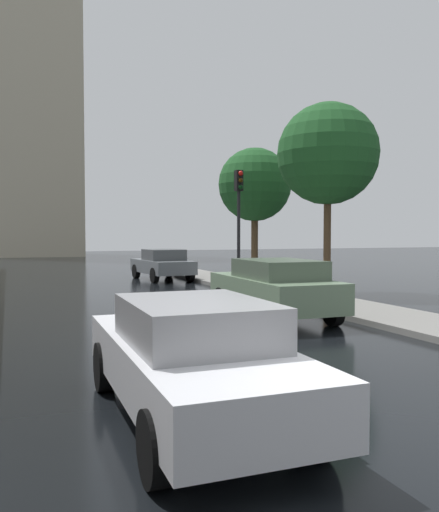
{
  "coord_description": "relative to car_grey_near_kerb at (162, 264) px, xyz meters",
  "views": [
    {
      "loc": [
        -3.47,
        -4.07,
        2.08
      ],
      "look_at": [
        0.81,
        6.65,
        1.59
      ],
      "focal_mm": 37.14,
      "sensor_mm": 36.0,
      "label": 1
    }
  ],
  "objects": [
    {
      "name": "distant_tower",
      "position": [
        -4.29,
        30.0,
        16.03
      ],
      "size": [
        9.37,
        8.77,
        36.18
      ],
      "color": "#B2A88E",
      "rests_on": "ground"
    },
    {
      "name": "street_tree_near",
      "position": [
        3.84,
        -7.37,
        4.1
      ],
      "size": [
        3.49,
        3.49,
        6.58
      ],
      "color": "#4C3823",
      "rests_on": "ground"
    },
    {
      "name": "ground",
      "position": [
        -2.97,
        -18.94,
        -0.71
      ],
      "size": [
        120.0,
        120.0,
        0.0
      ],
      "primitive_type": "plane",
      "color": "black"
    },
    {
      "name": "car_green_mid_road",
      "position": [
        -0.44,
        -11.59,
        0.07
      ],
      "size": [
        1.97,
        4.33,
        1.46
      ],
      "rotation": [
        0.0,
        0.0,
        -0.03
      ],
      "color": "slate",
      "rests_on": "ground"
    },
    {
      "name": "traffic_light",
      "position": [
        1.37,
        -5.39,
        2.37
      ],
      "size": [
        0.26,
        0.39,
        4.24
      ],
      "color": "black",
      "rests_on": "sidewalk_strip"
    },
    {
      "name": "car_white_far_ahead",
      "position": [
        -4.57,
        -17.49,
        -0.0
      ],
      "size": [
        1.77,
        4.33,
        1.36
      ],
      "rotation": [
        0.0,
        0.0,
        3.12
      ],
      "color": "silver",
      "rests_on": "ground"
    },
    {
      "name": "street_tree_mid",
      "position": [
        3.58,
        -2.1,
        3.48
      ],
      "size": [
        3.18,
        3.18,
        5.81
      ],
      "color": "#4C3823",
      "rests_on": "ground"
    },
    {
      "name": "car_grey_near_kerb",
      "position": [
        0.0,
        0.0,
        0.0
      ],
      "size": [
        2.07,
        4.13,
        1.38
      ],
      "rotation": [
        0.0,
        0.0,
        0.07
      ],
      "color": "slate",
      "rests_on": "ground"
    }
  ]
}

